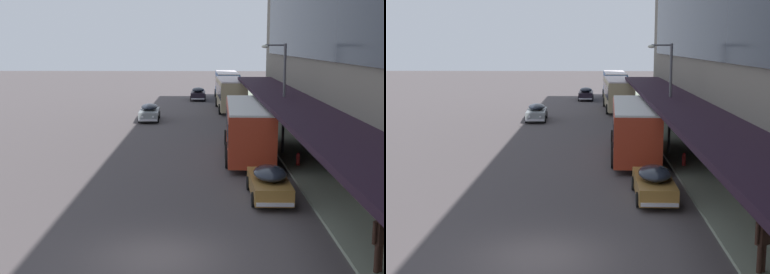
{
  "view_description": "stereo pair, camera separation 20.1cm",
  "coord_description": "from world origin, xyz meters",
  "views": [
    {
      "loc": [
        1.42,
        -16.12,
        6.73
      ],
      "look_at": [
        0.79,
        14.84,
        1.34
      ],
      "focal_mm": 50.0,
      "sensor_mm": 36.0,
      "label": 1
    },
    {
      "loc": [
        1.62,
        -16.11,
        6.73
      ],
      "look_at": [
        0.79,
        14.84,
        1.34
      ],
      "focal_mm": 50.0,
      "sensor_mm": 36.0,
      "label": 2
    }
  ],
  "objects": [
    {
      "name": "pedestrian_at_kerb",
      "position": [
        6.58,
        -1.25,
        1.18
      ],
      "size": [
        0.52,
        0.43,
        1.86
      ],
      "color": "#341F17",
      "rests_on": "sidewalk_kerb"
    },
    {
      "name": "ground",
      "position": [
        0.0,
        0.0,
        0.0
      ],
      "size": [
        240.0,
        240.0,
        0.0
      ],
      "primitive_type": "plane",
      "color": "#4A4344"
    },
    {
      "name": "street_lamp",
      "position": [
        6.14,
        16.1,
        4.02
      ],
      "size": [
        1.5,
        0.28,
        6.63
      ],
      "color": "#4C4C51",
      "rests_on": "sidewalk_kerb"
    },
    {
      "name": "sedan_far_back",
      "position": [
        4.36,
        6.76,
        0.73
      ],
      "size": [
        1.76,
        4.55,
        1.48
      ],
      "color": "#A06E30",
      "rests_on": "ground"
    },
    {
      "name": "fire_hydrant",
      "position": [
        6.68,
        12.73,
        0.49
      ],
      "size": [
        0.2,
        0.4,
        0.7
      ],
      "color": "red",
      "rests_on": "sidewalk_kerb"
    },
    {
      "name": "sedan_lead_near",
      "position": [
        -3.34,
        31.14,
        0.74
      ],
      "size": [
        1.96,
        5.04,
        1.48
      ],
      "color": "gray",
      "rests_on": "ground"
    },
    {
      "name": "transit_bus_kerbside_front",
      "position": [
        4.28,
        38.64,
        1.86
      ],
      "size": [
        2.94,
        10.14,
        3.24
      ],
      "color": "tan",
      "rests_on": "ground"
    },
    {
      "name": "sedan_second_mid",
      "position": [
        0.86,
        48.73,
        0.77
      ],
      "size": [
        1.85,
        4.49,
        1.57
      ],
      "color": "black",
      "rests_on": "ground"
    },
    {
      "name": "transit_bus_kerbside_rear",
      "position": [
        4.15,
        15.94,
        1.83
      ],
      "size": [
        3.01,
        10.89,
        3.19
      ],
      "color": "#AA311C",
      "rests_on": "ground"
    },
    {
      "name": "transit_bus_kerbside_far",
      "position": [
        4.38,
        49.63,
        1.93
      ],
      "size": [
        2.87,
        9.86,
        3.36
      ],
      "color": "#2E5E9E",
      "rests_on": "ground"
    }
  ]
}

